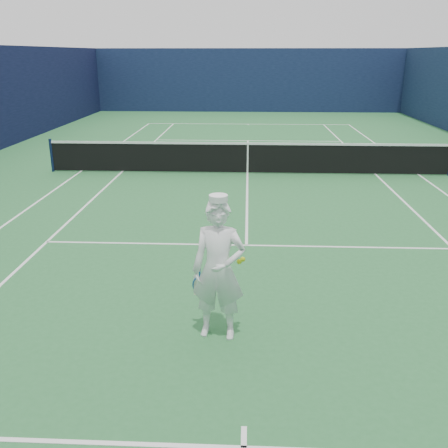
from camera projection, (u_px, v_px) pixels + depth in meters
The scene contains 5 objects.
ground at pixel (247, 173), 16.14m from camera, with size 80.00×80.00×0.00m, color #276734.
court_markings at pixel (247, 173), 16.14m from camera, with size 11.03×23.83×0.01m.
windscreen_fence at pixel (248, 111), 15.49m from camera, with size 20.12×36.12×4.00m.
tennis_net at pixel (248, 157), 15.96m from camera, with size 12.88×0.09×1.07m.
tennis_player at pixel (219, 270), 6.59m from camera, with size 0.79×0.57×2.00m.
Camera 1 is at (-0.01, -15.81, 3.68)m, focal length 40.00 mm.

